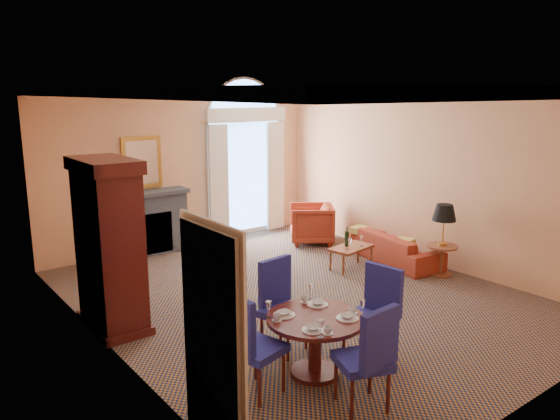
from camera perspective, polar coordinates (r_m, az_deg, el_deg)
ground at (r=8.68m, az=2.03°, el=-8.98°), size 7.50×7.50×0.00m
room_envelope at (r=8.62m, az=-0.82°, el=8.05°), size 6.04×7.52×3.45m
armoire at (r=7.60m, az=-17.38°, el=-3.82°), size 0.66×1.18×2.31m
dining_table at (r=6.26m, az=3.70°, el=-12.55°), size 1.11×1.11×0.90m
dining_chair_north at (r=6.83m, az=-0.04°, el=-9.23°), size 0.62×0.62×1.13m
dining_chair_south at (r=5.61m, az=9.42°, el=-14.48°), size 0.64×0.64×1.13m
dining_chair_east at (r=6.70m, az=9.91°, el=-9.89°), size 0.61×0.61×1.13m
dining_chair_west at (r=5.81m, az=-3.39°, el=-13.31°), size 0.61×0.61×1.13m
sofa at (r=10.47m, az=12.05°, el=-3.89°), size 1.04×1.99×0.55m
armchair at (r=11.52m, az=3.31°, el=-1.45°), size 1.25×1.24×0.82m
coffee_table at (r=9.89m, az=7.45°, el=-3.92°), size 0.89×0.59×0.78m
side_table at (r=9.79m, az=16.69°, el=-2.04°), size 0.54×0.54×1.24m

